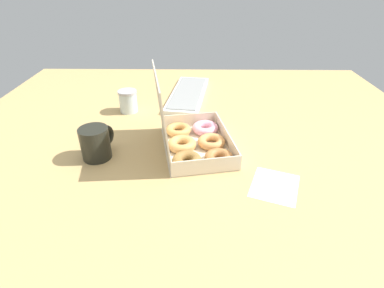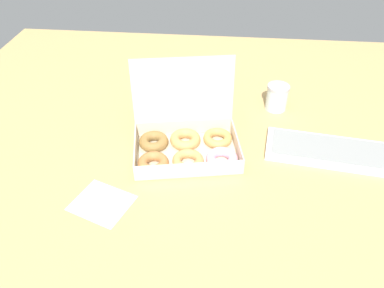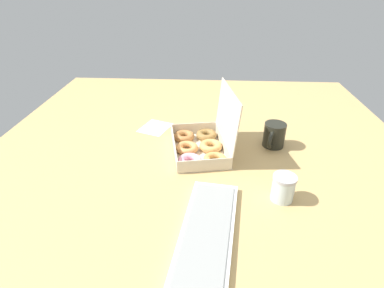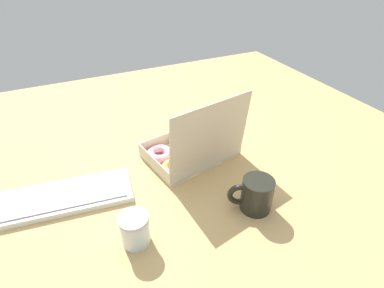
{
  "view_description": "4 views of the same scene",
  "coord_description": "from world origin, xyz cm",
  "px_view_note": "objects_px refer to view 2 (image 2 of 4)",
  "views": [
    {
      "loc": [
        -82.58,
        -0.01,
        52.75
      ],
      "look_at": [
        -0.09,
        1.27,
        3.17
      ],
      "focal_mm": 28.0,
      "sensor_mm": 36.0,
      "label": 1
    },
    {
      "loc": [
        12.86,
        -85.85,
        73.31
      ],
      "look_at": [
        4.59,
        -1.1,
        4.85
      ],
      "focal_mm": 35.0,
      "sensor_mm": 36.0,
      "label": 2
    },
    {
      "loc": [
        109.21,
        3.13,
        65.33
      ],
      "look_at": [
        3.84,
        -3.04,
        3.74
      ],
      "focal_mm": 28.0,
      "sensor_mm": 36.0,
      "label": 3
    },
    {
      "loc": [
        39.68,
        79.32,
        65.5
      ],
      "look_at": [
        2.3,
        0.07,
        4.82
      ],
      "focal_mm": 28.0,
      "sensor_mm": 36.0,
      "label": 4
    }
  ],
  "objects_px": {
    "donut_box": "(186,143)",
    "coffee_mug": "(180,86)",
    "glass_jar": "(277,97)",
    "keyboard": "(340,152)"
  },
  "relations": [
    {
      "from": "donut_box",
      "to": "coffee_mug",
      "type": "distance_m",
      "value": 0.31
    },
    {
      "from": "coffee_mug",
      "to": "glass_jar",
      "type": "height_order",
      "value": "coffee_mug"
    },
    {
      "from": "keyboard",
      "to": "coffee_mug",
      "type": "height_order",
      "value": "coffee_mug"
    },
    {
      "from": "donut_box",
      "to": "coffee_mug",
      "type": "relative_size",
      "value": 2.73
    },
    {
      "from": "donut_box",
      "to": "keyboard",
      "type": "relative_size",
      "value": 0.76
    },
    {
      "from": "keyboard",
      "to": "coffee_mug",
      "type": "relative_size",
      "value": 3.59
    },
    {
      "from": "donut_box",
      "to": "keyboard",
      "type": "height_order",
      "value": "donut_box"
    },
    {
      "from": "donut_box",
      "to": "glass_jar",
      "type": "distance_m",
      "value": 0.4
    },
    {
      "from": "donut_box",
      "to": "keyboard",
      "type": "distance_m",
      "value": 0.46
    },
    {
      "from": "keyboard",
      "to": "glass_jar",
      "type": "bearing_deg",
      "value": 125.45
    }
  ]
}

